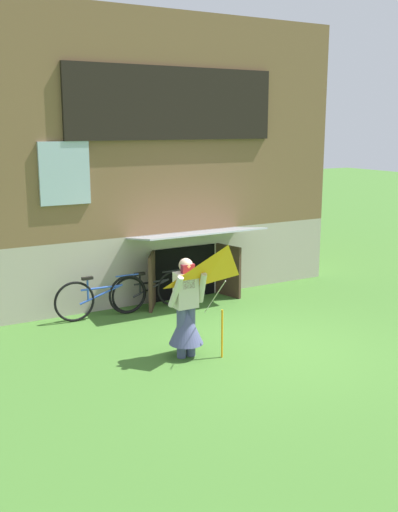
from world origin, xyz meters
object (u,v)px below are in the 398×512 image
object	(u,v)px
bicycle_blue	(101,297)
kite	(228,277)
person	(186,316)
bicycle_black	(151,290)

from	to	relation	value
bicycle_blue	kite	bearing A→B (deg)	-72.55
person	bicycle_black	distance (m)	2.54
person	bicycle_blue	bearing A→B (deg)	82.15
person	bicycle_blue	world-z (taller)	person
bicycle_black	kite	bearing A→B (deg)	-95.62
person	kite	xyz separation A→B (m)	(0.38, -0.55, 0.68)
person	bicycle_black	size ratio (longest dim) A/B	0.94
bicycle_black	person	bearing A→B (deg)	-105.12
person	kite	size ratio (longest dim) A/B	0.90
bicycle_black	bicycle_blue	world-z (taller)	bicycle_blue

